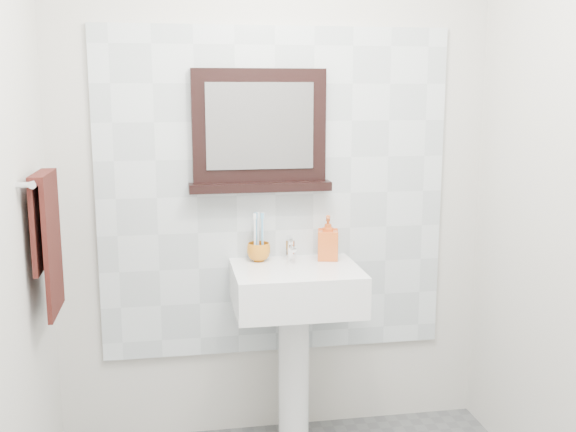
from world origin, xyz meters
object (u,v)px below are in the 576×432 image
(pedestal_sink, at_px, (296,307))
(framed_mirror, at_px, (259,134))
(toothbrush_cup, at_px, (259,252))
(hand_towel, at_px, (47,232))
(soap_dispenser, at_px, (328,238))

(pedestal_sink, height_order, framed_mirror, framed_mirror)
(toothbrush_cup, height_order, hand_towel, hand_towel)
(toothbrush_cup, distance_m, framed_mirror, 0.53)
(soap_dispenser, xyz_separation_m, framed_mirror, (-0.30, 0.08, 0.47))
(toothbrush_cup, xyz_separation_m, hand_towel, (-0.85, -0.30, 0.18))
(pedestal_sink, relative_size, hand_towel, 1.75)
(pedestal_sink, distance_m, toothbrush_cup, 0.30)
(toothbrush_cup, height_order, framed_mirror, framed_mirror)
(framed_mirror, bearing_deg, toothbrush_cup, -104.90)
(soap_dispenser, distance_m, hand_towel, 1.20)
(soap_dispenser, bearing_deg, framed_mirror, 177.54)
(toothbrush_cup, xyz_separation_m, soap_dispenser, (0.31, -0.03, 0.06))
(pedestal_sink, distance_m, soap_dispenser, 0.35)
(framed_mirror, xyz_separation_m, hand_towel, (-0.87, -0.35, -0.34))
(hand_towel, bearing_deg, pedestal_sink, 9.45)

